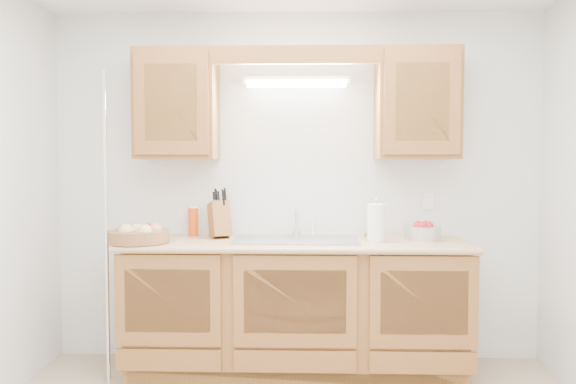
{
  "coord_description": "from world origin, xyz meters",
  "views": [
    {
      "loc": [
        0.06,
        -2.57,
        1.43
      ],
      "look_at": [
        -0.04,
        0.85,
        1.25
      ],
      "focal_mm": 35.0,
      "sensor_mm": 36.0,
      "label": 1
    }
  ],
  "objects_px": {
    "fruit_basket": "(139,234)",
    "knife_block": "(219,219)",
    "apple_bowl": "(422,232)",
    "paper_towel": "(376,223)"
  },
  "relations": [
    {
      "from": "fruit_basket",
      "to": "knife_block",
      "type": "height_order",
      "value": "knife_block"
    },
    {
      "from": "apple_bowl",
      "to": "paper_towel",
      "type": "bearing_deg",
      "value": -169.26
    },
    {
      "from": "knife_block",
      "to": "fruit_basket",
      "type": "bearing_deg",
      "value": -174.74
    },
    {
      "from": "paper_towel",
      "to": "apple_bowl",
      "type": "xyz_separation_m",
      "value": [
        0.32,
        0.06,
        -0.07
      ]
    },
    {
      "from": "apple_bowl",
      "to": "knife_block",
      "type": "bearing_deg",
      "value": 176.48
    },
    {
      "from": "fruit_basket",
      "to": "paper_towel",
      "type": "height_order",
      "value": "paper_towel"
    },
    {
      "from": "knife_block",
      "to": "paper_towel",
      "type": "bearing_deg",
      "value": -32.66
    },
    {
      "from": "fruit_basket",
      "to": "apple_bowl",
      "type": "height_order",
      "value": "same"
    },
    {
      "from": "knife_block",
      "to": "apple_bowl",
      "type": "distance_m",
      "value": 1.41
    },
    {
      "from": "knife_block",
      "to": "paper_towel",
      "type": "distance_m",
      "value": 1.09
    }
  ]
}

